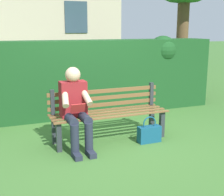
% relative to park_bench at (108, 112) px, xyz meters
% --- Properties ---
extents(ground, '(60.00, 60.00, 0.00)m').
position_rel_park_bench_xyz_m(ground, '(0.00, 0.07, -0.44)').
color(ground, '#3D6B2D').
extents(park_bench, '(1.83, 0.50, 0.83)m').
position_rel_park_bench_xyz_m(park_bench, '(0.00, 0.00, 0.00)').
color(park_bench, '#2D3338').
rests_on(park_bench, ground).
extents(person_seated, '(0.44, 0.73, 1.18)m').
position_rel_park_bench_xyz_m(person_seated, '(0.57, 0.17, 0.19)').
color(person_seated, maroon).
rests_on(person_seated, ground).
extents(hedge_backdrop, '(5.17, 0.74, 1.57)m').
position_rel_park_bench_xyz_m(hedge_backdrop, '(-0.30, -1.55, 0.34)').
color(hedge_backdrop, '#19471E').
rests_on(hedge_backdrop, ground).
extents(handbag, '(0.36, 0.14, 0.41)m').
position_rel_park_bench_xyz_m(handbag, '(-0.53, 0.38, -0.30)').
color(handbag, navy).
rests_on(handbag, ground).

